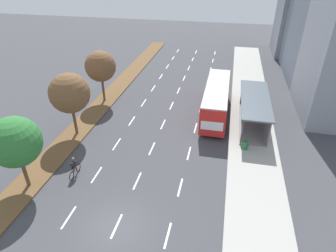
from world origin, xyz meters
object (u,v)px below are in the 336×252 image
at_px(cyclist, 74,167).
at_px(trash_bin, 245,145).
at_px(median_tree_third, 100,66).
at_px(median_tree_second, 70,93).
at_px(bus_shelter, 257,108).
at_px(median_tree_nearest, 15,142).
at_px(bus, 216,97).

bearing_deg(cyclist, trash_bin, 25.62).
bearing_deg(median_tree_third, trash_bin, -22.98).
height_order(median_tree_second, median_tree_third, median_tree_second).
bearing_deg(bus_shelter, median_tree_nearest, -142.19).
xyz_separation_m(bus_shelter, trash_bin, (-1.08, -5.17, -1.29)).
bearing_deg(median_tree_nearest, median_tree_second, 89.81).
bearing_deg(trash_bin, median_tree_second, -177.66).
relative_size(median_tree_nearest, trash_bin, 6.94).
distance_m(bus_shelter, median_tree_nearest, 22.42).
distance_m(bus, cyclist, 16.80).
relative_size(bus_shelter, bus, 0.86).
relative_size(bus_shelter, median_tree_second, 1.54).
bearing_deg(bus_shelter, trash_bin, -101.77).
xyz_separation_m(bus, median_tree_nearest, (-13.34, -15.08, 2.07)).
xyz_separation_m(bus, median_tree_second, (-13.32, -7.25, 2.42)).
relative_size(bus_shelter, cyclist, 5.31).
bearing_deg(bus, trash_bin, -64.07).
bearing_deg(median_tree_third, bus, -2.39).
height_order(bus_shelter, bus, bus).
bearing_deg(median_tree_third, median_tree_second, -87.45).
relative_size(median_tree_third, trash_bin, 7.19).
distance_m(cyclist, median_tree_third, 14.52).
height_order(bus, median_tree_nearest, median_tree_nearest).
xyz_separation_m(median_tree_nearest, median_tree_second, (0.03, 7.83, 0.35)).
xyz_separation_m(bus, cyclist, (-10.42, -13.11, -1.28)).
distance_m(bus_shelter, trash_bin, 5.44).
bearing_deg(median_tree_second, bus, 28.58).
bearing_deg(median_tree_second, median_tree_nearest, -90.19).
bearing_deg(median_tree_second, median_tree_third, 92.55).
xyz_separation_m(bus_shelter, median_tree_nearest, (-17.62, -13.67, 2.27)).
bearing_deg(median_tree_nearest, cyclist, 33.97).
relative_size(median_tree_nearest, median_tree_second, 0.94).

